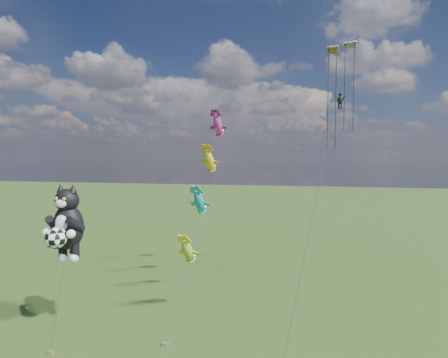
# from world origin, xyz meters

# --- Properties ---
(ground) EXTENTS (300.00, 300.00, 0.00)m
(ground) POSITION_xyz_m (0.00, 0.00, 0.00)
(ground) COLOR #18340D
(cat_kite_rig) EXTENTS (2.55, 4.20, 10.76)m
(cat_kite_rig) POSITION_xyz_m (3.88, -0.24, 7.98)
(cat_kite_rig) COLOR brown
(cat_kite_rig) RESTS_ON ground
(fish_windsock_rig) EXTENTS (1.02, 15.97, 18.83)m
(fish_windsock_rig) POSITION_xyz_m (11.42, 8.62, 10.55)
(fish_windsock_rig) COLOR brown
(fish_windsock_rig) RESTS_ON ground
(parafoil_rig) EXTENTS (5.54, 16.98, 24.01)m
(parafoil_rig) POSITION_xyz_m (22.77, 9.63, 17.93)
(parafoil_rig) COLOR brown
(parafoil_rig) RESTS_ON ground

